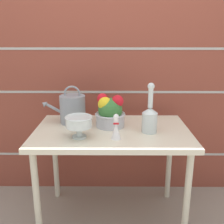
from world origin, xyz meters
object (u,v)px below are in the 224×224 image
object	(u,v)px
watering_can	(72,109)
crystal_pedestal_bowl	(79,122)
figurine_vase	(116,129)
flower_planter	(110,112)
glass_decanter	(150,117)

from	to	relation	value
watering_can	crystal_pedestal_bowl	world-z (taller)	watering_can
crystal_pedestal_bowl	figurine_vase	xyz separation A→B (m)	(0.24, -0.02, -0.04)
watering_can	flower_planter	world-z (taller)	watering_can
crystal_pedestal_bowl	glass_decanter	xyz separation A→B (m)	(0.47, 0.10, 0.01)
watering_can	glass_decanter	xyz separation A→B (m)	(0.56, -0.20, 0.00)
crystal_pedestal_bowl	flower_planter	xyz separation A→B (m)	(0.20, 0.22, 0.00)
watering_can	figurine_vase	distance (m)	0.47
watering_can	flower_planter	xyz separation A→B (m)	(0.29, -0.09, -0.00)
crystal_pedestal_bowl	glass_decanter	bearing A→B (deg)	12.47
flower_planter	glass_decanter	world-z (taller)	glass_decanter
watering_can	flower_planter	distance (m)	0.30
crystal_pedestal_bowl	flower_planter	bearing A→B (deg)	48.20
flower_planter	figurine_vase	size ratio (longest dim) A/B	1.44
glass_decanter	flower_planter	bearing A→B (deg)	156.87
figurine_vase	watering_can	bearing A→B (deg)	135.25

